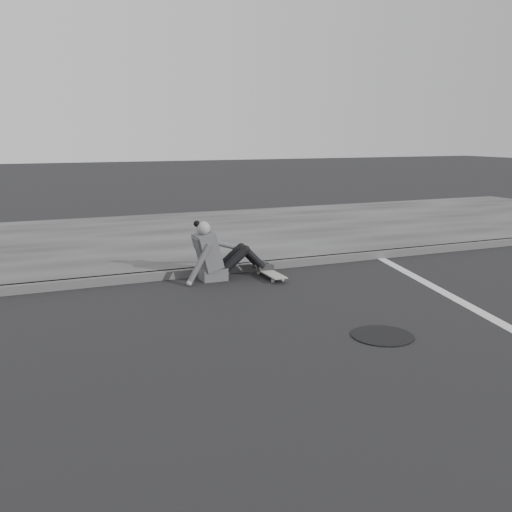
{
  "coord_description": "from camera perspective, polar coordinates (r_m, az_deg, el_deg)",
  "views": [
    {
      "loc": [
        -2.11,
        -5.35,
        2.06
      ],
      "look_at": [
        0.74,
        1.38,
        0.5
      ],
      "focal_mm": 40.0,
      "sensor_mm": 36.0,
      "label": 1
    }
  ],
  "objects": [
    {
      "name": "ground",
      "position": [
        6.11,
        -1.33,
        -7.65
      ],
      "size": [
        80.0,
        80.0,
        0.0
      ],
      "primitive_type": "plane",
      "color": "black",
      "rests_on": "ground"
    },
    {
      "name": "curb",
      "position": [
        8.45,
        -7.8,
        -1.76
      ],
      "size": [
        24.0,
        0.16,
        0.12
      ],
      "primitive_type": "cube",
      "color": "#464646",
      "rests_on": "ground"
    },
    {
      "name": "sidewalk",
      "position": [
        11.33,
        -11.84,
        1.62
      ],
      "size": [
        24.0,
        6.0,
        0.12
      ],
      "primitive_type": "cube",
      "color": "#3A3A3A",
      "rests_on": "ground"
    },
    {
      "name": "manhole",
      "position": [
        6.15,
        12.53,
        -7.78
      ],
      "size": [
        0.65,
        0.65,
        0.01
      ],
      "primitive_type": "cylinder",
      "color": "black",
      "rests_on": "ground"
    },
    {
      "name": "road_stripe",
      "position": [
        6.82,
        24.02,
        -6.6
      ],
      "size": [
        1.94,
        7.86,
        0.01
      ],
      "primitive_type": "cube",
      "rotation": [
        0.0,
        0.0,
        -0.22
      ],
      "color": "silver",
      "rests_on": "ground"
    },
    {
      "name": "skateboard",
      "position": [
        8.35,
        1.42,
        -1.74
      ],
      "size": [
        0.2,
        0.78,
        0.09
      ],
      "color": "#9F9F9A",
      "rests_on": "ground"
    },
    {
      "name": "seated_woman",
      "position": [
        8.24,
        -3.93,
        0.11
      ],
      "size": [
        1.38,
        0.46,
        0.88
      ],
      "color": "#49494B",
      "rests_on": "ground"
    }
  ]
}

